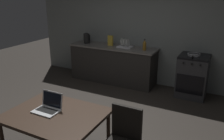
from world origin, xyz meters
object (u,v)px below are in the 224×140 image
Objects in this scene: chair at (123,139)px; laptop at (48,107)px; stove_oven at (192,76)px; bottle at (144,45)px; cereal_box at (110,41)px; frying_pan at (194,55)px; dining_table at (56,118)px; dish_rack at (125,45)px; electric_kettle at (87,38)px.

laptop is at bearing -176.08° from chair.
bottle is (-1.09, -0.05, 0.57)m from stove_oven.
bottle is at bearing 100.33° from chair.
frying_pan is at bearing -1.40° from cereal_box.
dish_rack is at bearing 97.63° from dining_table.
electric_kettle is 0.58× the size of frying_pan.
cereal_box is (-1.97, 0.05, 0.10)m from frying_pan.
bottle reaches higher than laptop.
stove_oven is 1.66m from dish_rack.
frying_pan is (1.29, 2.94, 0.15)m from laptop.
dining_table is 2.71× the size of frying_pan.
electric_kettle is (-1.47, 2.98, 0.37)m from dining_table.
bottle is 0.90m from cereal_box.
dining_table is 4.73× the size of bottle.
dish_rack is at bearing 109.02° from chair.
frying_pan is 1.28× the size of dish_rack.
electric_kettle is at bearing 116.30° from dining_table.
stove_oven reaches higher than dining_table.
stove_oven is 2.72m from electric_kettle.
laptop is 0.73× the size of frying_pan.
laptop is 0.94× the size of dish_rack.
laptop is 2.93m from bottle.
frying_pan is at bearing 1.18° from bottle.
electric_kettle reaches higher than cereal_box.
chair is at bearing 14.05° from laptop.
bottle is at bearing 90.82° from laptop.
laptop is (-0.98, -0.15, 0.25)m from chair.
chair is at bearing 11.29° from dining_table.
dish_rack reaches higher than frying_pan.
dining_table is 3.13m from cereal_box.
dining_table is at bearing -111.53° from frying_pan.
dish_rack reaches higher than stove_oven.
dish_rack is at bearing 178.98° from frying_pan.
chair is 3.69× the size of cereal_box.
cereal_box is at bearing 104.93° from dining_table.
bottle is at bearing 88.12° from dining_table.
stove_oven is 0.48m from frying_pan.
chair is at bearing -59.77° from cereal_box.
dish_rack is at bearing -2.85° from cereal_box.
stove_oven is 2.81× the size of laptop.
electric_kettle is 0.67m from cereal_box.
laptop is 2.98m from dish_rack.
frying_pan is (2.64, -0.03, -0.10)m from electric_kettle.
electric_kettle is at bearing 179.39° from frying_pan.
dish_rack reaches higher than chair.
stove_oven is 2.83m from chair.
frying_pan is (0.32, 2.78, 0.40)m from chair.
electric_kettle reaches higher than stove_oven.
chair is at bearing -74.74° from bottle.
chair is 3.11m from dish_rack.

